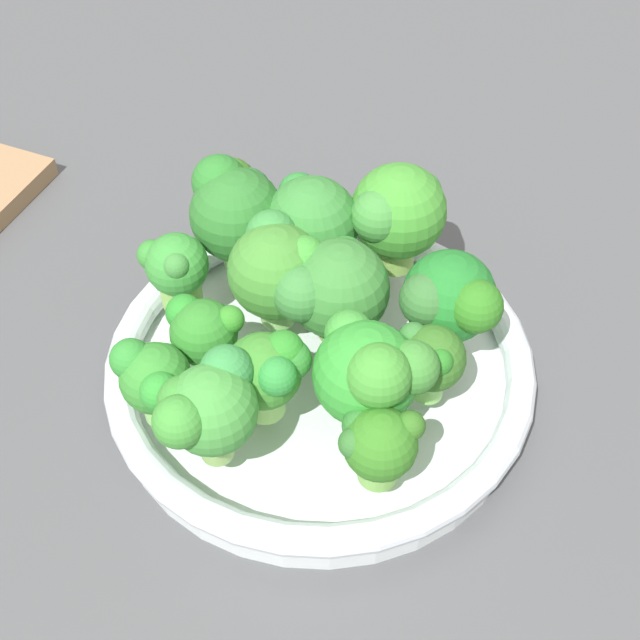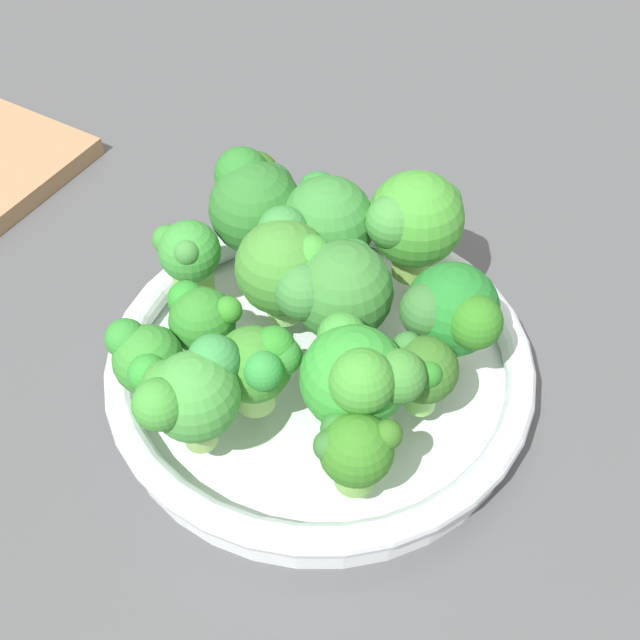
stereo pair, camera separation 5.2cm
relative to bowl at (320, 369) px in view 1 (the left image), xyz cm
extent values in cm
cube|color=#4D4F52|center=(0.66, -2.92, -3.05)|extent=(130.00, 130.00, 2.50)
cylinder|color=silver|center=(0.00, 0.00, -1.01)|extent=(26.79, 26.79, 1.59)
torus|color=silver|center=(0.00, 0.00, 0.76)|extent=(27.91, 27.91, 1.94)
cylinder|color=#7DBB55|center=(-9.42, -3.12, 2.59)|extent=(2.36, 2.36, 1.73)
sphere|color=#337721|center=(-9.42, -3.12, 4.82)|extent=(4.20, 4.20, 4.20)
sphere|color=#31691F|center=(-9.02, -4.53, 5.89)|extent=(1.69, 1.69, 1.69)
sphere|color=#316B2C|center=(-9.66, -1.46, 5.32)|extent=(1.81, 1.81, 1.81)
sphere|color=#2D712C|center=(-8.47, -1.91, 5.24)|extent=(2.15, 2.15, 2.15)
cylinder|color=#91CC66|center=(0.92, -8.00, 2.81)|extent=(2.17, 2.17, 2.17)
sphere|color=#217629|center=(0.92, -8.00, 5.80)|extent=(5.87, 5.87, 5.87)
sphere|color=#356C31|center=(-0.14, -6.50, 6.45)|extent=(3.48, 3.48, 3.48)
sphere|color=#2A6D2E|center=(-0.96, -9.25, 6.78)|extent=(2.90, 2.90, 2.90)
sphere|color=#2F771F|center=(-1.20, -9.24, 6.83)|extent=(3.32, 3.32, 3.32)
cylinder|color=#8FC96E|center=(3.08, 2.64, 2.87)|extent=(2.40, 2.40, 2.28)
sphere|color=#408530|center=(3.08, 2.64, 6.03)|extent=(6.23, 6.23, 6.23)
sphere|color=#39883D|center=(5.04, 2.88, 7.30)|extent=(3.35, 3.35, 3.35)
sphere|color=green|center=(2.79, 0.84, 7.52)|extent=(2.68, 2.68, 2.68)
cylinder|color=#92BF67|center=(-7.54, 6.28, 2.99)|extent=(1.95, 1.95, 2.51)
sphere|color=green|center=(-7.54, 6.28, 5.94)|extent=(5.22, 5.22, 5.22)
sphere|color=#368C42|center=(-5.74, 5.44, 7.03)|extent=(3.04, 3.04, 3.04)
sphere|color=#388630|center=(-7.31, 7.79, 6.51)|extent=(2.89, 2.89, 2.89)
sphere|color=#3D9134|center=(-9.04, 7.82, 6.97)|extent=(2.96, 2.96, 2.96)
cylinder|color=#A2CF61|center=(-5.15, -2.40, 2.69)|extent=(2.15, 2.15, 1.92)
sphere|color=green|center=(-5.15, -2.40, 5.67)|extent=(6.23, 6.23, 6.23)
sphere|color=#3D8533|center=(-5.69, -4.92, 6.78)|extent=(3.17, 3.17, 3.17)
sphere|color=#409331|center=(-6.69, -3.40, 7.37)|extent=(3.73, 3.73, 3.73)
sphere|color=green|center=(-2.92, -1.58, 6.59)|extent=(2.97, 2.97, 2.97)
cylinder|color=#84BB53|center=(4.80, 9.10, 2.81)|extent=(2.77, 2.77, 2.17)
sphere|color=#378E36|center=(4.80, 9.10, 5.25)|extent=(4.16, 4.16, 4.16)
sphere|color=#358431|center=(5.52, 10.71, 5.48)|extent=(2.04, 2.04, 2.04)
sphere|color=#3B8238|center=(3.62, 8.92, 6.27)|extent=(1.76, 1.76, 1.76)
cylinder|color=#82CE60|center=(-3.65, -6.48, 2.74)|extent=(1.89, 1.89, 2.03)
sphere|color=#336A23|center=(-3.65, -6.48, 5.08)|extent=(4.05, 4.05, 4.05)
sphere|color=#347432|center=(-2.69, -5.40, 5.91)|extent=(1.84, 1.84, 1.84)
sphere|color=#276825|center=(-3.06, -5.43, 5.73)|extent=(1.62, 1.62, 1.62)
sphere|color=#287722|center=(-4.81, -6.65, 6.15)|extent=(1.63, 1.63, 1.63)
cylinder|color=#94CC67|center=(-4.44, 3.49, 2.79)|extent=(2.44, 2.44, 2.12)
sphere|color=#3A832C|center=(-4.44, 3.49, 5.34)|extent=(4.61, 4.61, 4.61)
sphere|color=#2C8527|center=(-3.99, 2.26, 6.54)|extent=(2.49, 2.49, 2.49)
sphere|color=#2E7B2C|center=(-4.26, 1.80, 6.09)|extent=(2.37, 2.37, 2.37)
sphere|color=#2E8C37|center=(-5.74, 2.68, 6.45)|extent=(2.34, 2.34, 2.34)
cylinder|color=#82C866|center=(-4.63, 9.68, 2.79)|extent=(2.14, 2.14, 2.13)
sphere|color=#35882F|center=(-4.63, 9.68, 5.23)|extent=(4.25, 4.25, 4.25)
sphere|color=#2D8F2E|center=(-6.33, 9.16, 6.13)|extent=(2.34, 2.34, 2.34)
sphere|color=green|center=(-3.34, 9.21, 5.54)|extent=(1.76, 1.76, 1.76)
sphere|color=#2F8730|center=(-4.02, 11.01, 6.29)|extent=(2.45, 2.45, 2.45)
cylinder|color=#A1CA6C|center=(7.49, 0.23, 2.91)|extent=(2.23, 2.23, 2.36)
sphere|color=#367F35|center=(7.49, 0.23, 6.14)|extent=(6.31, 6.31, 6.31)
sphere|color=#2E7E34|center=(9.46, 1.04, 7.10)|extent=(2.79, 2.79, 2.79)
sphere|color=#298435|center=(6.34, 2.17, 6.52)|extent=(3.14, 3.14, 3.14)
sphere|color=#368D2F|center=(8.07, 2.27, 6.51)|extent=(2.76, 2.76, 2.76)
cylinder|color=#89B85A|center=(1.63, -1.23, 2.70)|extent=(2.65, 2.65, 1.95)
sphere|color=#387C34|center=(1.63, -1.23, 5.76)|extent=(6.43, 6.43, 6.43)
sphere|color=#3A7F3A|center=(1.04, 1.11, 6.47)|extent=(3.61, 3.61, 3.61)
sphere|color=#2B8333|center=(1.49, -3.33, 6.67)|extent=(2.62, 2.62, 2.62)
sphere|color=#308231|center=(3.79, -1.76, 6.47)|extent=(2.64, 2.64, 2.64)
cylinder|color=#7CB64F|center=(-1.46, 7.03, 2.94)|extent=(2.06, 2.06, 2.43)
sphere|color=#2F7D29|center=(-1.46, 7.03, 5.50)|extent=(4.14, 4.14, 4.14)
sphere|color=#2A8929|center=(-0.38, 8.18, 6.17)|extent=(2.30, 2.30, 2.30)
sphere|color=#328426|center=(-1.41, 5.38, 6.54)|extent=(1.73, 1.73, 1.73)
cylinder|color=#84B24D|center=(7.93, -5.57, 3.10)|extent=(2.69, 2.69, 2.75)
sphere|color=#419330|center=(7.93, -5.57, 6.58)|extent=(6.46, 6.46, 6.46)
sphere|color=#398637|center=(9.03, -7.18, 7.27)|extent=(2.74, 2.74, 2.74)
sphere|color=#40893A|center=(6.68, -4.08, 7.31)|extent=(3.64, 3.64, 3.64)
cylinder|color=#92D373|center=(8.65, 5.24, 2.82)|extent=(2.43, 2.43, 2.19)
sphere|color=#2C702B|center=(8.65, 5.24, 6.01)|extent=(6.42, 6.42, 6.42)
sphere|color=#356F21|center=(11.19, 5.69, 6.60)|extent=(3.71, 3.71, 3.71)
sphere|color=#2B772A|center=(10.25, 6.34, 7.57)|extent=(3.77, 3.77, 3.77)
sphere|color=#2B7031|center=(10.55, 4.57, 6.34)|extent=(3.50, 3.50, 3.50)
camera|label=1|loc=(-37.00, 1.53, 45.07)|focal=49.74mm
camera|label=2|loc=(-36.85, -3.62, 45.07)|focal=49.74mm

